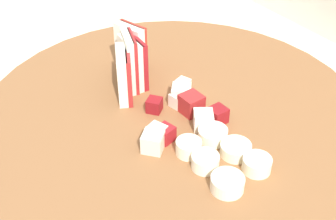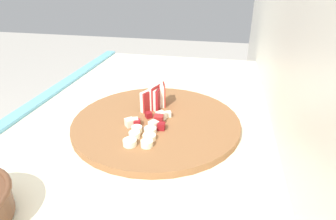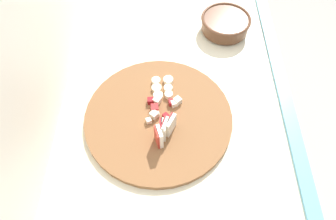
# 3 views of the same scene
# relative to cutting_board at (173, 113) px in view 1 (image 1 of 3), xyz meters

# --- Properties ---
(cutting_board) EXTENTS (0.42, 0.42, 0.02)m
(cutting_board) POSITION_rel_cutting_board_xyz_m (0.00, 0.00, 0.00)
(cutting_board) COLOR brown
(cutting_board) RESTS_ON tiled_countertop
(apple_wedge_fan) EXTENTS (0.08, 0.06, 0.07)m
(apple_wedge_fan) POSITION_rel_cutting_board_xyz_m (-0.06, -0.02, 0.04)
(apple_wedge_fan) COLOR #A32323
(apple_wedge_fan) RESTS_ON cutting_board
(apple_dice_pile) EXTENTS (0.09, 0.10, 0.02)m
(apple_dice_pile) POSITION_rel_cutting_board_xyz_m (0.02, -0.01, 0.02)
(apple_dice_pile) COLOR maroon
(apple_dice_pile) RESTS_ON cutting_board
(banana_slice_rows) EXTENTS (0.09, 0.07, 0.01)m
(banana_slice_rows) POSITION_rel_cutting_board_xyz_m (0.10, -0.01, 0.02)
(banana_slice_rows) COLOR #F4EAC6
(banana_slice_rows) RESTS_ON cutting_board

